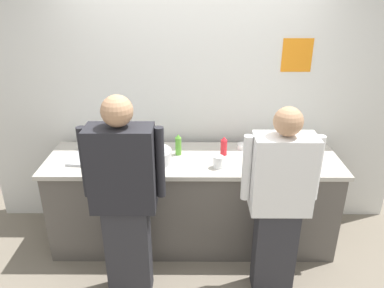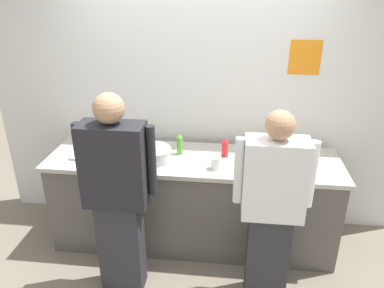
% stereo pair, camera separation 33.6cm
% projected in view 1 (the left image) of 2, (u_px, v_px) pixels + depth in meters
% --- Properties ---
extents(ground_plane, '(9.00, 9.00, 0.00)m').
position_uv_depth(ground_plane, '(193.00, 265.00, 3.46)').
color(ground_plane, slate).
extents(wall_back, '(4.25, 0.11, 2.76)m').
position_uv_depth(wall_back, '(193.00, 95.00, 3.70)').
color(wall_back, silver).
rests_on(wall_back, ground).
extents(prep_counter, '(2.71, 0.73, 0.93)m').
position_uv_depth(prep_counter, '(193.00, 200.00, 3.62)').
color(prep_counter, '#56514C').
rests_on(prep_counter, ground).
extents(chef_near_left, '(0.63, 0.24, 1.73)m').
position_uv_depth(chef_near_left, '(124.00, 198.00, 2.83)').
color(chef_near_left, '#2D2D33').
rests_on(chef_near_left, ground).
extents(chef_center, '(0.60, 0.24, 1.63)m').
position_uv_depth(chef_center, '(279.00, 201.00, 2.88)').
color(chef_center, '#2D2D33').
rests_on(chef_center, ground).
extents(plate_stack_front, '(0.21, 0.21, 0.10)m').
position_uv_depth(plate_stack_front, '(268.00, 147.00, 3.56)').
color(plate_stack_front, white).
rests_on(plate_stack_front, prep_counter).
extents(plate_stack_rear, '(0.22, 0.22, 0.05)m').
position_uv_depth(plate_stack_rear, '(295.00, 160.00, 3.35)').
color(plate_stack_rear, white).
rests_on(plate_stack_rear, prep_counter).
extents(mixing_bowl_steel, '(0.34, 0.34, 0.12)m').
position_uv_depth(mixing_bowl_steel, '(153.00, 156.00, 3.34)').
color(mixing_bowl_steel, '#B7BABF').
rests_on(mixing_bowl_steel, prep_counter).
extents(sheet_tray, '(0.46, 0.34, 0.02)m').
position_uv_depth(sheet_tray, '(94.00, 159.00, 3.39)').
color(sheet_tray, '#B7BABF').
rests_on(sheet_tray, prep_counter).
extents(squeeze_bottle_primary, '(0.06, 0.06, 0.18)m').
position_uv_depth(squeeze_bottle_primary, '(224.00, 146.00, 3.47)').
color(squeeze_bottle_primary, red).
rests_on(squeeze_bottle_primary, prep_counter).
extents(squeeze_bottle_secondary, '(0.06, 0.06, 0.21)m').
position_uv_depth(squeeze_bottle_secondary, '(178.00, 145.00, 3.47)').
color(squeeze_bottle_secondary, '#56A333').
rests_on(squeeze_bottle_secondary, prep_counter).
extents(squeeze_bottle_spare, '(0.05, 0.05, 0.20)m').
position_uv_depth(squeeze_bottle_spare, '(277.00, 159.00, 3.20)').
color(squeeze_bottle_spare, '#E5E066').
rests_on(squeeze_bottle_spare, prep_counter).
extents(ramekin_red_sauce, '(0.11, 0.11, 0.04)m').
position_uv_depth(ramekin_red_sauce, '(83.00, 147.00, 3.61)').
color(ramekin_red_sauce, white).
rests_on(ramekin_red_sauce, prep_counter).
extents(ramekin_green_sauce, '(0.10, 0.10, 0.04)m').
position_uv_depth(ramekin_green_sauce, '(311.00, 155.00, 3.44)').
color(ramekin_green_sauce, white).
rests_on(ramekin_green_sauce, prep_counter).
extents(ramekin_yellow_sauce, '(0.11, 0.11, 0.05)m').
position_uv_depth(ramekin_yellow_sauce, '(243.00, 146.00, 3.62)').
color(ramekin_yellow_sauce, white).
rests_on(ramekin_yellow_sauce, prep_counter).
extents(deli_cup, '(0.09, 0.09, 0.11)m').
position_uv_depth(deli_cup, '(218.00, 162.00, 3.24)').
color(deli_cup, white).
rests_on(deli_cup, prep_counter).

